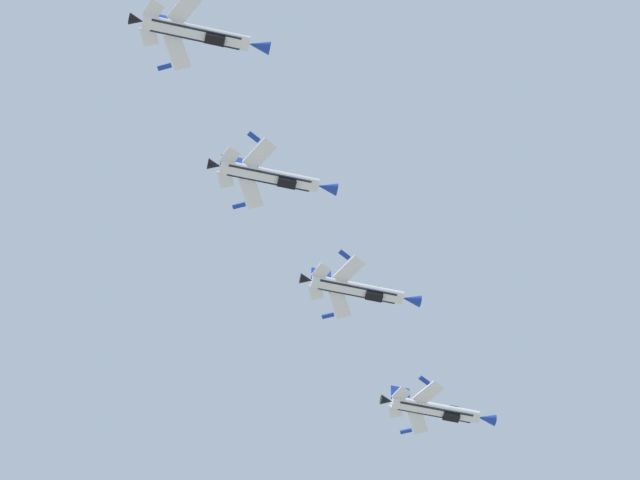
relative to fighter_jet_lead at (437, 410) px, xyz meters
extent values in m
cylinder|color=white|center=(-0.27, -0.07, 0.00)|extent=(12.04, 4.70, 1.70)
cube|color=black|center=(-0.29, -0.02, -0.47)|extent=(10.13, 4.00, 0.57)
cone|color=#1938A8|center=(6.64, 1.75, 0.00)|extent=(2.72, 2.12, 1.56)
cone|color=black|center=(-6.80, -1.79, 0.00)|extent=(1.89, 1.72, 1.36)
ellipsoid|color=#192333|center=(2.30, 0.53, 0.63)|extent=(3.41, 2.00, 1.22)
cube|color=black|center=(1.79, 0.57, -0.81)|extent=(2.43, 1.71, 0.96)
cube|color=white|center=(-2.60, 2.01, 0.22)|extent=(2.81, 4.52, 0.69)
cube|color=#1938A8|center=(-4.21, 3.74, 0.46)|extent=(1.69, 0.93, 0.30)
cube|color=white|center=(-1.28, -3.01, -0.39)|extent=(4.24, 4.37, 0.69)
cube|color=#1938A8|center=(-1.82, -5.31, -0.64)|extent=(1.57, 1.51, 0.30)
cube|color=white|center=(-5.59, 0.09, 0.18)|extent=(1.96, 2.40, 0.42)
cube|color=white|center=(-4.82, -2.83, -0.18)|extent=(2.68, 2.78, 0.42)
cube|color=#1938A8|center=(-4.86, -1.50, 1.79)|extent=(2.64, 1.15, 2.61)
cylinder|color=white|center=(-10.27, -18.39, 1.38)|extent=(12.04, 4.70, 1.70)
cube|color=black|center=(-10.28, -18.37, 0.92)|extent=(10.12, 3.98, 0.44)
cone|color=#1938A8|center=(-3.36, -16.57, 1.38)|extent=(2.72, 2.12, 1.56)
cone|color=black|center=(-16.80, -20.11, 1.38)|extent=(1.89, 1.72, 1.36)
ellipsoid|color=#192333|center=(-7.71, -17.73, 2.02)|extent=(3.38, 1.91, 1.13)
cube|color=black|center=(-8.19, -17.82, 0.58)|extent=(2.41, 1.65, 0.87)
cube|color=white|center=(-12.60, -16.30, 1.37)|extent=(2.81, 4.53, 0.32)
cube|color=#1938A8|center=(-14.21, -14.55, 1.43)|extent=(1.68, 0.92, 0.26)
cube|color=white|center=(-11.27, -21.35, 1.22)|extent=(4.25, 4.38, 0.32)
cube|color=#1938A8|center=(-11.81, -23.66, 1.17)|extent=(1.56, 1.50, 0.26)
cube|color=white|center=(-15.59, -18.21, 1.43)|extent=(1.96, 2.40, 0.22)
cube|color=white|center=(-14.82, -21.16, 1.34)|extent=(2.68, 2.78, 0.22)
cube|color=#1938A8|center=(-14.90, -19.66, 3.19)|extent=(2.58, 0.93, 2.60)
cylinder|color=white|center=(-20.52, -35.93, -0.85)|extent=(12.04, 4.70, 1.70)
cube|color=black|center=(-20.52, -35.92, -1.31)|extent=(10.12, 3.98, 0.44)
cone|color=#1938A8|center=(-13.60, -34.11, -0.85)|extent=(2.72, 2.12, 1.56)
cone|color=black|center=(-27.04, -37.65, -0.85)|extent=(1.89, 1.72, 1.36)
ellipsoid|color=#192333|center=(-17.96, -35.28, -0.21)|extent=(3.38, 1.91, 1.13)
cube|color=black|center=(-18.43, -35.36, -1.65)|extent=(2.41, 1.65, 0.87)
cube|color=white|center=(-22.84, -33.84, -0.86)|extent=(2.81, 4.53, 0.32)
cube|color=#1938A8|center=(-24.46, -32.10, -0.80)|extent=(1.68, 0.92, 0.26)
cube|color=white|center=(-21.51, -38.89, -1.01)|extent=(4.25, 4.38, 0.32)
cube|color=#1938A8|center=(-22.06, -41.20, -1.07)|extent=(1.56, 1.50, 0.26)
cube|color=white|center=(-25.84, -35.76, -0.80)|extent=(1.96, 2.40, 0.22)
cube|color=white|center=(-25.06, -38.70, -0.89)|extent=(2.68, 2.78, 0.22)
cube|color=#1938A8|center=(-25.15, -37.20, 0.96)|extent=(2.58, 0.93, 2.60)
cylinder|color=white|center=(-27.48, -54.97, -3.26)|extent=(12.04, 4.70, 1.70)
cube|color=black|center=(-27.48, -54.96, -3.73)|extent=(10.12, 3.97, 0.43)
cone|color=#1938A8|center=(-20.57, -53.15, -3.26)|extent=(2.72, 2.12, 1.56)
cone|color=black|center=(-34.01, -56.69, -3.26)|extent=(1.89, 1.72, 1.36)
ellipsoid|color=#192333|center=(-24.93, -54.31, -2.63)|extent=(3.38, 1.90, 1.12)
cube|color=black|center=(-25.40, -54.41, -4.07)|extent=(2.41, 1.64, 0.86)
cube|color=white|center=(-29.81, -52.89, -3.30)|extent=(2.81, 4.53, 0.28)
cube|color=#1938A8|center=(-31.42, -51.14, -3.26)|extent=(1.68, 0.91, 0.25)
cube|color=white|center=(-28.48, -57.93, -3.40)|extent=(4.25, 4.38, 0.28)
cube|color=white|center=(-32.80, -54.80, -3.24)|extent=(1.96, 2.40, 0.20)
cube|color=white|center=(-32.03, -57.75, -3.29)|extent=(2.68, 2.78, 0.20)
cube|color=#1938A8|center=(-32.12, -56.23, -1.45)|extent=(2.58, 0.90, 2.60)
camera|label=1|loc=(-12.03, -98.69, -134.51)|focal=68.96mm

